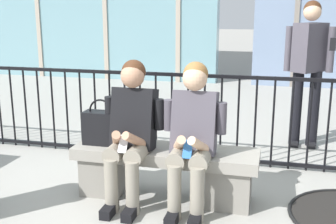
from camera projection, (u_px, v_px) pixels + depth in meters
ground_plane at (165, 197)px, 3.79m from camera, size 60.00×60.00×0.00m
stone_bench at (165, 168)px, 3.72m from camera, size 1.60×0.44×0.45m
seated_person_with_phone at (131, 128)px, 3.58m from camera, size 0.52×0.66×1.21m
seated_person_companion at (193, 132)px, 3.45m from camera, size 0.52×0.66×1.21m
handbag_on_bench at (101, 127)px, 3.77m from camera, size 0.31×0.16×0.41m
bystander_at_railing at (308, 63)px, 4.99m from camera, size 0.55×0.43×1.71m
plaza_railing at (188, 117)px, 4.58m from camera, size 9.27×0.04×0.96m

